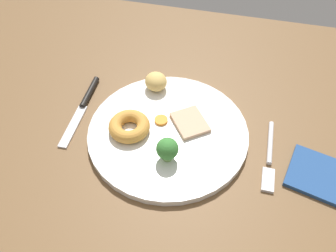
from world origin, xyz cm
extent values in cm
cube|color=brown|center=(0.00, 0.00, 1.80)|extent=(120.00, 84.00, 3.60)
cylinder|color=white|center=(-2.29, 2.31, 4.30)|extent=(29.18, 29.18, 1.40)
cube|color=tan|center=(-5.88, 0.39, 5.40)|extent=(8.30, 8.56, 0.80)
torus|color=#C68938|center=(4.38, 4.19, 6.17)|extent=(7.43, 7.43, 2.34)
ellipsoid|color=#D8B260|center=(2.72, -7.88, 6.76)|extent=(6.26, 6.28, 3.52)
cylinder|color=orange|center=(-0.56, 0.61, 5.25)|extent=(2.46, 2.46, 0.50)
cylinder|color=#8CB766|center=(-3.72, 8.52, 5.68)|extent=(1.64, 1.64, 1.37)
sphere|color=#387A33|center=(-3.72, 8.52, 7.68)|extent=(3.76, 3.76, 3.76)
cylinder|color=silver|center=(-20.69, -0.23, 4.05)|extent=(0.90, 9.50, 0.90)
cube|color=silver|center=(-20.69, 8.02, 3.90)|extent=(2.00, 4.50, 0.60)
cylinder|color=black|center=(15.90, -4.25, 4.20)|extent=(1.54, 8.54, 1.20)
cube|color=silver|center=(15.54, 4.74, 3.80)|extent=(2.12, 10.56, 0.40)
cube|color=navy|center=(-29.46, 5.25, 4.00)|extent=(12.83, 11.37, 0.80)
camera|label=1|loc=(-11.66, 40.17, 51.20)|focal=35.54mm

